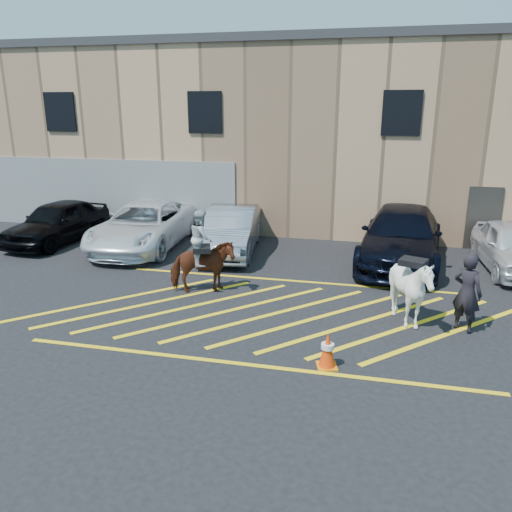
% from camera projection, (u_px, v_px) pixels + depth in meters
% --- Properties ---
extents(ground, '(90.00, 90.00, 0.00)m').
position_uv_depth(ground, '(274.00, 310.00, 12.35)').
color(ground, black).
rests_on(ground, ground).
extents(car_black_suv, '(2.24, 4.66, 1.54)m').
position_uv_depth(car_black_suv, '(58.00, 222.00, 18.25)').
color(car_black_suv, black).
rests_on(car_black_suv, ground).
extents(car_white_pickup, '(2.83, 5.71, 1.56)m').
position_uv_depth(car_white_pickup, '(144.00, 226.00, 17.61)').
color(car_white_pickup, white).
rests_on(car_white_pickup, ground).
extents(car_silver_sedan, '(2.17, 4.83, 1.54)m').
position_uv_depth(car_silver_sedan, '(231.00, 230.00, 16.98)').
color(car_silver_sedan, gray).
rests_on(car_silver_sedan, ground).
extents(car_blue_suv, '(3.02, 6.12, 1.71)m').
position_uv_depth(car_blue_suv, '(401.00, 236.00, 15.89)').
color(car_blue_suv, black).
rests_on(car_blue_suv, ground).
extents(handler, '(0.78, 0.74, 1.79)m').
position_uv_depth(handler, '(467.00, 293.00, 10.97)').
color(handler, black).
rests_on(handler, ground).
extents(warehouse, '(32.42, 10.20, 7.30)m').
position_uv_depth(warehouse, '(325.00, 133.00, 22.47)').
color(warehouse, tan).
rests_on(warehouse, ground).
extents(hatching_zone, '(12.60, 5.12, 0.01)m').
position_uv_depth(hatching_zone, '(272.00, 314.00, 12.06)').
color(hatching_zone, yellow).
rests_on(hatching_zone, ground).
extents(mounted_bay, '(1.87, 1.32, 2.26)m').
position_uv_depth(mounted_bay, '(202.00, 260.00, 13.25)').
color(mounted_bay, '#603016').
rests_on(mounted_bay, ground).
extents(saddled_white, '(1.82, 1.92, 1.69)m').
position_uv_depth(saddled_white, '(411.00, 290.00, 11.29)').
color(saddled_white, white).
rests_on(saddled_white, ground).
extents(traffic_cone, '(0.46, 0.46, 0.73)m').
position_uv_depth(traffic_cone, '(328.00, 350.00, 9.55)').
color(traffic_cone, orange).
rests_on(traffic_cone, ground).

